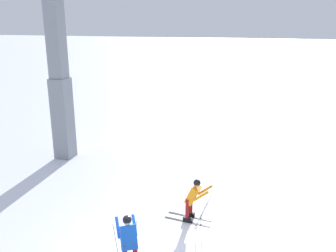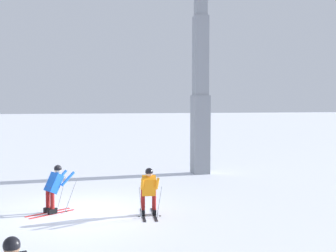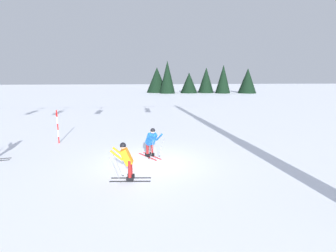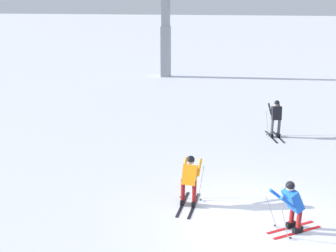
{
  "view_description": "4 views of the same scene",
  "coord_description": "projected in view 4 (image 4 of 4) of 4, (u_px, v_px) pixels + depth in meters",
  "views": [
    {
      "loc": [
        3.23,
        -8.44,
        6.51
      ],
      "look_at": [
        -0.0,
        2.69,
        3.08
      ],
      "focal_mm": 38.43,
      "sensor_mm": 36.0,
      "label": 1
    },
    {
      "loc": [
        13.75,
        -0.31,
        3.51
      ],
      "look_at": [
        -0.62,
        3.12,
        2.71
      ],
      "focal_mm": 45.11,
      "sensor_mm": 36.0,
      "label": 2
    },
    {
      "loc": [
        0.58,
        12.06,
        4.03
      ],
      "look_at": [
        -0.45,
        3.36,
        2.37
      ],
      "focal_mm": 28.07,
      "sensor_mm": 36.0,
      "label": 3
    },
    {
      "loc": [
        -9.89,
        1.05,
        6.1
      ],
      "look_at": [
        -0.64,
        2.52,
        3.03
      ],
      "focal_mm": 42.49,
      "sensor_mm": 36.0,
      "label": 4
    }
  ],
  "objects": [
    {
      "name": "skier_carving_main",
      "position": [
        292.0,
        202.0,
        10.55
      ],
      "size": [
        1.28,
        1.62,
        1.66
      ],
      "color": "red",
      "rests_on": "ground_plane"
    },
    {
      "name": "skier_distant_uphill",
      "position": [
        190.0,
        177.0,
        12.05
      ],
      "size": [
        1.64,
        0.74,
        1.65
      ],
      "color": "black",
      "rests_on": "ground_plane"
    },
    {
      "name": "ground_plane",
      "position": [
        261.0,
        227.0,
        11.03
      ],
      "size": [
        260.0,
        260.0,
        0.0
      ],
      "primitive_type": "plane",
      "color": "white"
    },
    {
      "name": "lift_tower_far",
      "position": [
        166.0,
        9.0,
        30.08
      ],
      "size": [
        0.72,
        3.0,
        12.25
      ],
      "color": "gray",
      "rests_on": "ground_plane"
    },
    {
      "name": "skier_distant_downhill",
      "position": [
        276.0,
        116.0,
        17.83
      ],
      "size": [
        1.71,
        0.84,
        1.73
      ],
      "color": "black",
      "rests_on": "ground_plane"
    }
  ]
}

